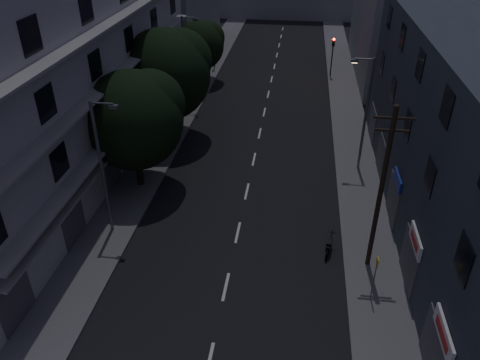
# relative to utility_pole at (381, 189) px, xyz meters

# --- Properties ---
(ground) EXTENTS (160.00, 160.00, 0.00)m
(ground) POSITION_rel_utility_pole_xyz_m (-7.24, 15.95, -4.87)
(ground) COLOR black
(ground) RESTS_ON ground
(sidewalk_left) EXTENTS (3.00, 90.00, 0.15)m
(sidewalk_left) POSITION_rel_utility_pole_xyz_m (-14.74, 15.95, -4.79)
(sidewalk_left) COLOR #565659
(sidewalk_left) RESTS_ON ground
(sidewalk_right) EXTENTS (3.00, 90.00, 0.15)m
(sidewalk_right) POSITION_rel_utility_pole_xyz_m (0.26, 15.95, -4.79)
(sidewalk_right) COLOR #565659
(sidewalk_right) RESTS_ON ground
(lane_markings) EXTENTS (0.15, 60.50, 0.01)m
(lane_markings) POSITION_rel_utility_pole_xyz_m (-7.24, 22.20, -4.86)
(lane_markings) COLOR beige
(lane_markings) RESTS_ON ground
(building_left) EXTENTS (7.00, 36.00, 14.00)m
(building_left) POSITION_rel_utility_pole_xyz_m (-19.22, 8.95, 2.13)
(building_left) COLOR #A2A29D
(building_left) RESTS_ON ground
(building_right) EXTENTS (6.19, 28.00, 11.00)m
(building_right) POSITION_rel_utility_pole_xyz_m (4.75, 4.95, 0.63)
(building_right) COLOR #293038
(building_right) RESTS_ON ground
(building_far_right) EXTENTS (6.00, 20.00, 13.00)m
(building_far_right) POSITION_rel_utility_pole_xyz_m (4.76, 32.95, 1.63)
(building_far_right) COLOR slate
(building_far_right) RESTS_ON ground
(tree_near) EXTENTS (6.38, 6.38, 7.86)m
(tree_near) POSITION_rel_utility_pole_xyz_m (-14.41, 6.31, 0.20)
(tree_near) COLOR black
(tree_near) RESTS_ON sidewalk_left
(tree_mid) EXTENTS (6.98, 6.98, 8.59)m
(tree_mid) POSITION_rel_utility_pole_xyz_m (-14.38, 13.86, 0.65)
(tree_mid) COLOR black
(tree_mid) RESTS_ON sidewalk_left
(tree_far) EXTENTS (4.99, 4.99, 6.17)m
(tree_far) POSITION_rel_utility_pole_xyz_m (-14.56, 27.32, -0.85)
(tree_far) COLOR black
(tree_far) RESTS_ON sidewalk_left
(traffic_signal_far_right) EXTENTS (0.28, 0.37, 4.10)m
(traffic_signal_far_right) POSITION_rel_utility_pole_xyz_m (-0.99, 30.43, -1.77)
(traffic_signal_far_right) COLOR black
(traffic_signal_far_right) RESTS_ON sidewalk_right
(traffic_signal_far_left) EXTENTS (0.28, 0.37, 4.10)m
(traffic_signal_far_left) POSITION_rel_utility_pole_xyz_m (-13.95, 31.53, -1.77)
(traffic_signal_far_left) COLOR black
(traffic_signal_far_left) RESTS_ON sidewalk_left
(street_lamp_left_near) EXTENTS (1.51, 0.25, 8.00)m
(street_lamp_left_near) POSITION_rel_utility_pole_xyz_m (-14.45, 1.13, -0.27)
(street_lamp_left_near) COLOR slate
(street_lamp_left_near) RESTS_ON sidewalk_left
(street_lamp_right) EXTENTS (1.51, 0.25, 8.00)m
(street_lamp_right) POSITION_rel_utility_pole_xyz_m (0.23, 10.42, -0.27)
(street_lamp_right) COLOR slate
(street_lamp_right) RESTS_ON sidewalk_right
(street_lamp_left_far) EXTENTS (1.51, 0.25, 8.00)m
(street_lamp_left_far) POSITION_rel_utility_pole_xyz_m (-14.45, 20.50, -0.27)
(street_lamp_left_far) COLOR #57595E
(street_lamp_left_far) RESTS_ON sidewalk_left
(utility_pole) EXTENTS (1.80, 0.24, 9.00)m
(utility_pole) POSITION_rel_utility_pole_xyz_m (0.00, 0.00, 0.00)
(utility_pole) COLOR black
(utility_pole) RESTS_ON sidewalk_right
(bus_stop_sign) EXTENTS (0.06, 0.35, 2.52)m
(bus_stop_sign) POSITION_rel_utility_pole_xyz_m (-0.11, -2.53, -2.98)
(bus_stop_sign) COLOR #595B60
(bus_stop_sign) RESTS_ON sidewalk_right
(motorcycle) EXTENTS (0.62, 1.75, 1.14)m
(motorcycle) POSITION_rel_utility_pole_xyz_m (-2.02, 0.80, -4.42)
(motorcycle) COLOR black
(motorcycle) RESTS_ON ground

